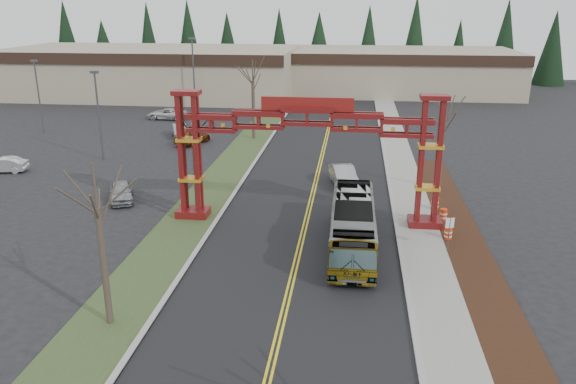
# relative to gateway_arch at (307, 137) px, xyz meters

# --- Properties ---
(road) EXTENTS (12.00, 110.00, 0.02)m
(road) POSITION_rel_gateway_arch_xyz_m (-0.00, 7.00, -5.97)
(road) COLOR black
(road) RESTS_ON ground
(lane_line_left) EXTENTS (0.12, 100.00, 0.01)m
(lane_line_left) POSITION_rel_gateway_arch_xyz_m (-0.12, 7.00, -5.96)
(lane_line_left) COLOR yellow
(lane_line_left) RESTS_ON road
(lane_line_right) EXTENTS (0.12, 100.00, 0.01)m
(lane_line_right) POSITION_rel_gateway_arch_xyz_m (0.12, 7.00, -5.96)
(lane_line_right) COLOR yellow
(lane_line_right) RESTS_ON road
(curb_right) EXTENTS (0.30, 110.00, 0.15)m
(curb_right) POSITION_rel_gateway_arch_xyz_m (6.15, 7.00, -5.91)
(curb_right) COLOR #A4A49F
(curb_right) RESTS_ON ground
(sidewalk_right) EXTENTS (2.60, 110.00, 0.14)m
(sidewalk_right) POSITION_rel_gateway_arch_xyz_m (7.60, 7.00, -5.91)
(sidewalk_right) COLOR gray
(sidewalk_right) RESTS_ON ground
(landscape_strip) EXTENTS (2.60, 50.00, 0.12)m
(landscape_strip) POSITION_rel_gateway_arch_xyz_m (10.20, -8.00, -5.92)
(landscape_strip) COLOR black
(landscape_strip) RESTS_ON ground
(grass_median) EXTENTS (4.00, 110.00, 0.08)m
(grass_median) POSITION_rel_gateway_arch_xyz_m (-8.00, 7.00, -5.94)
(grass_median) COLOR #324824
(grass_median) RESTS_ON ground
(curb_left) EXTENTS (0.30, 110.00, 0.15)m
(curb_left) POSITION_rel_gateway_arch_xyz_m (-6.15, 7.00, -5.91)
(curb_left) COLOR #A4A49F
(curb_left) RESTS_ON ground
(gateway_arch) EXTENTS (18.20, 1.60, 8.90)m
(gateway_arch) POSITION_rel_gateway_arch_xyz_m (0.00, 0.00, 0.00)
(gateway_arch) COLOR #570B10
(gateway_arch) RESTS_ON ground
(retail_building_west) EXTENTS (46.00, 22.30, 7.50)m
(retail_building_west) POSITION_rel_gateway_arch_xyz_m (-30.00, 53.96, -2.22)
(retail_building_west) COLOR tan
(retail_building_west) RESTS_ON ground
(retail_building_east) EXTENTS (38.00, 20.30, 7.00)m
(retail_building_east) POSITION_rel_gateway_arch_xyz_m (10.00, 61.95, -2.47)
(retail_building_east) COLOR tan
(retail_building_east) RESTS_ON ground
(conifer_treeline) EXTENTS (116.10, 5.60, 13.00)m
(conifer_treeline) POSITION_rel_gateway_arch_xyz_m (0.25, 74.00, 0.50)
(conifer_treeline) COLOR black
(conifer_treeline) RESTS_ON ground
(transit_bus) EXTENTS (2.67, 11.02, 3.06)m
(transit_bus) POSITION_rel_gateway_arch_xyz_m (3.20, -4.12, -4.45)
(transit_bus) COLOR #ACAEB4
(transit_bus) RESTS_ON ground
(silver_sedan) EXTENTS (2.77, 5.16, 1.61)m
(silver_sedan) POSITION_rel_gateway_arch_xyz_m (2.36, 8.47, -5.18)
(silver_sedan) COLOR #A5A8AD
(silver_sedan) RESTS_ON ground
(parked_car_near_a) EXTENTS (3.25, 4.54, 1.44)m
(parked_car_near_a) POSITION_rel_gateway_arch_xyz_m (-14.39, 2.70, -5.26)
(parked_car_near_a) COLOR #94969B
(parked_car_near_a) RESTS_ON ground
(parked_car_near_b) EXTENTS (4.28, 2.10, 1.35)m
(parked_car_near_b) POSITION_rel_gateway_arch_xyz_m (-27.88, 8.75, -5.31)
(parked_car_near_b) COLOR white
(parked_car_near_b) RESTS_ON ground
(parked_car_mid_a) EXTENTS (3.49, 5.13, 1.38)m
(parked_car_mid_a) POSITION_rel_gateway_arch_xyz_m (-14.14, 21.21, -5.29)
(parked_car_mid_a) COLOR maroon
(parked_car_mid_a) RESTS_ON ground
(parked_car_far_a) EXTENTS (3.02, 4.52, 1.41)m
(parked_car_far_a) POSITION_rel_gateway_arch_xyz_m (-16.50, 24.34, -5.28)
(parked_car_far_a) COLOR gray
(parked_car_far_a) RESTS_ON ground
(parked_car_far_b) EXTENTS (5.34, 2.76, 1.44)m
(parked_car_far_b) POSITION_rel_gateway_arch_xyz_m (-21.17, 33.96, -5.26)
(parked_car_far_b) COLOR silver
(parked_car_far_b) RESTS_ON ground
(bare_tree_median_near) EXTENTS (3.09, 3.09, 7.85)m
(bare_tree_median_near) POSITION_rel_gateway_arch_xyz_m (-8.00, -14.04, -0.22)
(bare_tree_median_near) COLOR #382D26
(bare_tree_median_near) RESTS_ON ground
(bare_tree_median_mid) EXTENTS (3.08, 3.08, 7.68)m
(bare_tree_median_mid) POSITION_rel_gateway_arch_xyz_m (-8.00, 1.16, -0.37)
(bare_tree_median_mid) COLOR #382D26
(bare_tree_median_mid) RESTS_ON ground
(bare_tree_median_far) EXTENTS (3.47, 3.47, 8.63)m
(bare_tree_median_far) POSITION_rel_gateway_arch_xyz_m (-8.00, 24.29, 0.32)
(bare_tree_median_far) COLOR #382D26
(bare_tree_median_far) RESTS_ON ground
(bare_tree_right_far) EXTENTS (3.00, 3.00, 7.72)m
(bare_tree_right_far) POSITION_rel_gateway_arch_xyz_m (10.00, 8.27, -0.29)
(bare_tree_right_far) COLOR #382D26
(bare_tree_right_far) RESTS_ON ground
(light_pole_near) EXTENTS (0.73, 0.37, 8.42)m
(light_pole_near) POSITION_rel_gateway_arch_xyz_m (-20.94, 14.01, -1.11)
(light_pole_near) COLOR #3F3F44
(light_pole_near) RESTS_ON ground
(light_pole_mid) EXTENTS (0.72, 0.36, 8.31)m
(light_pole_mid) POSITION_rel_gateway_arch_xyz_m (-32.95, 24.50, -1.18)
(light_pole_mid) COLOR #3F3F44
(light_pole_mid) RESTS_ON ground
(light_pole_far) EXTENTS (0.86, 0.43, 9.88)m
(light_pole_far) POSITION_rel_gateway_arch_xyz_m (-19.57, 41.59, -0.27)
(light_pole_far) COLOR #3F3F44
(light_pole_far) RESTS_ON ground
(street_sign) EXTENTS (0.52, 0.16, 2.30)m
(street_sign) POSITION_rel_gateway_arch_xyz_m (8.90, -4.18, -4.33)
(street_sign) COLOR #3F3F44
(street_sign) RESTS_ON ground
(barrel_south) EXTENTS (0.50, 0.50, 0.92)m
(barrel_south) POSITION_rel_gateway_arch_xyz_m (9.23, -2.14, -5.52)
(barrel_south) COLOR #F1390D
(barrel_south) RESTS_ON ground
(barrel_mid) EXTENTS (0.50, 0.50, 0.93)m
(barrel_mid) POSITION_rel_gateway_arch_xyz_m (9.39, 1.16, -5.52)
(barrel_mid) COLOR #F1390D
(barrel_mid) RESTS_ON ground
(barrel_north) EXTENTS (0.55, 0.55, 1.02)m
(barrel_north) POSITION_rel_gateway_arch_xyz_m (9.07, 3.29, -5.47)
(barrel_north) COLOR #F1390D
(barrel_north) RESTS_ON ground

